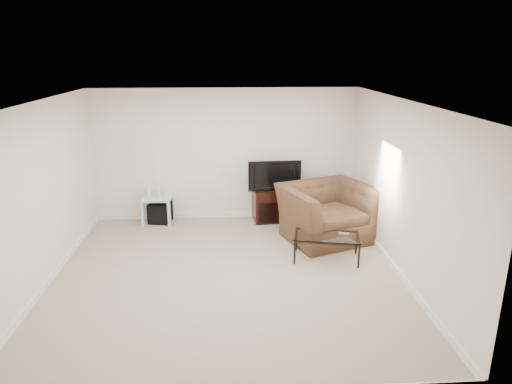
{
  "coord_description": "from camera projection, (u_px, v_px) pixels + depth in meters",
  "views": [
    {
      "loc": [
        0.04,
        -6.0,
        3.12
      ],
      "look_at": [
        0.5,
        1.2,
        0.9
      ],
      "focal_mm": 32.0,
      "sensor_mm": 36.0,
      "label": 1
    }
  ],
  "objects": [
    {
      "name": "plate_right_outlet",
      "position": [
        369.0,
        221.0,
        7.94
      ],
      "size": [
        0.02,
        0.08,
        0.12
      ],
      "primitive_type": "cube",
      "color": "white",
      "rests_on": "wall_right"
    },
    {
      "name": "floor",
      "position": [
        227.0,
        276.0,
        6.64
      ],
      "size": [
        5.0,
        5.0,
        0.0
      ],
      "primitive_type": "plane",
      "color": "tan",
      "rests_on": "ground"
    },
    {
      "name": "wall_right",
      "position": [
        403.0,
        191.0,
        6.42
      ],
      "size": [
        0.02,
        5.0,
        2.5
      ],
      "primitive_type": "cube",
      "color": "silver",
      "rests_on": "ground"
    },
    {
      "name": "remote",
      "position": [
        344.0,
        233.0,
        7.1
      ],
      "size": [
        0.17,
        0.09,
        0.02
      ],
      "primitive_type": "cube",
      "rotation": [
        0.0,
        0.0,
        -0.27
      ],
      "color": "#B2B2B7",
      "rests_on": "coffee_table"
    },
    {
      "name": "recliner",
      "position": [
        327.0,
        204.0,
        7.82
      ],
      "size": [
        1.68,
        1.39,
        1.26
      ],
      "primitive_type": "imported",
      "rotation": [
        0.0,
        0.0,
        0.36
      ],
      "color": "#493A1E",
      "rests_on": "floor"
    },
    {
      "name": "game_case",
      "position": [
        160.0,
        191.0,
        8.53
      ],
      "size": [
        0.06,
        0.15,
        0.21
      ],
      "primitive_type": "cube",
      "rotation": [
        0.0,
        0.0,
        -0.05
      ],
      "color": "silver",
      "rests_on": "side_table"
    },
    {
      "name": "coffee_table",
      "position": [
        326.0,
        247.0,
        7.13
      ],
      "size": [
        1.13,
        0.78,
        0.41
      ],
      "primitive_type": null,
      "rotation": [
        0.0,
        0.0,
        -0.2
      ],
      "color": "black",
      "rests_on": "floor"
    },
    {
      "name": "tv_stand",
      "position": [
        273.0,
        204.0,
        8.78
      ],
      "size": [
        0.8,
        0.59,
        0.63
      ],
      "primitive_type": null,
      "rotation": [
        0.0,
        0.0,
        0.1
      ],
      "color": "black",
      "rests_on": "floor"
    },
    {
      "name": "ceiling",
      "position": [
        223.0,
        102.0,
        5.9
      ],
      "size": [
        5.0,
        5.0,
        0.0
      ],
      "primitive_type": "plane",
      "color": "white",
      "rests_on": "ground"
    },
    {
      "name": "plate_right_switch",
      "position": [
        368.0,
        164.0,
        7.95
      ],
      "size": [
        0.02,
        0.09,
        0.13
      ],
      "primitive_type": "cube",
      "color": "white",
      "rests_on": "wall_right"
    },
    {
      "name": "dvd_player",
      "position": [
        274.0,
        194.0,
        8.67
      ],
      "size": [
        0.41,
        0.31,
        0.05
      ],
      "primitive_type": "cube",
      "rotation": [
        0.0,
        0.0,
        0.1
      ],
      "color": "black",
      "rests_on": "tv_stand"
    },
    {
      "name": "side_table",
      "position": [
        158.0,
        209.0,
        8.66
      ],
      "size": [
        0.56,
        0.56,
        0.52
      ],
      "primitive_type": null,
      "rotation": [
        0.0,
        0.0,
        -0.03
      ],
      "color": "silver",
      "rests_on": "floor"
    },
    {
      "name": "television",
      "position": [
        274.0,
        174.0,
        8.57
      ],
      "size": [
        0.93,
        0.23,
        0.57
      ],
      "primitive_type": "imported",
      "rotation": [
        0.0,
        0.0,
        0.05
      ],
      "color": "black",
      "rests_on": "tv_stand"
    },
    {
      "name": "subwoofer",
      "position": [
        160.0,
        213.0,
        8.7
      ],
      "size": [
        0.45,
        0.45,
        0.39
      ],
      "primitive_type": "cube",
      "rotation": [
        0.0,
        0.0,
        -0.18
      ],
      "color": "black",
      "rests_on": "floor"
    },
    {
      "name": "wall_back",
      "position": [
        225.0,
        155.0,
        8.66
      ],
      "size": [
        5.0,
        0.02,
        2.5
      ],
      "primitive_type": "cube",
      "color": "silver",
      "rests_on": "ground"
    },
    {
      "name": "wall_left",
      "position": [
        39.0,
        197.0,
        6.12
      ],
      "size": [
        0.02,
        5.0,
        2.5
      ],
      "primitive_type": "cube",
      "color": "silver",
      "rests_on": "ground"
    },
    {
      "name": "plate_back",
      "position": [
        151.0,
        156.0,
        8.56
      ],
      "size": [
        0.12,
        0.02,
        0.12
      ],
      "primitive_type": "cube",
      "color": "white",
      "rests_on": "wall_back"
    },
    {
      "name": "game_console",
      "position": [
        150.0,
        191.0,
        8.52
      ],
      "size": [
        0.06,
        0.17,
        0.24
      ],
      "primitive_type": "cube",
      "rotation": [
        0.0,
        0.0,
        -0.01
      ],
      "color": "white",
      "rests_on": "side_table"
    }
  ]
}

